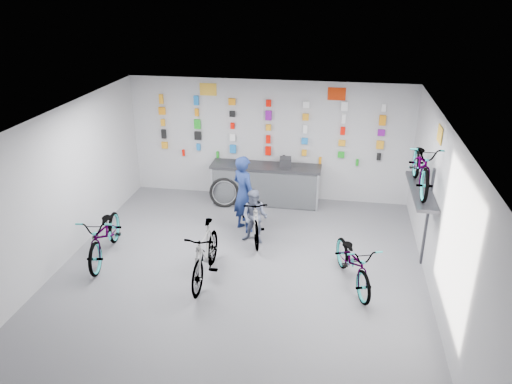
% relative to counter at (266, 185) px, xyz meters
% --- Properties ---
extents(floor, '(8.00, 8.00, 0.00)m').
position_rel_counter_xyz_m(floor, '(0.00, -3.54, -0.49)').
color(floor, '#56575C').
rests_on(floor, ground).
extents(ceiling, '(8.00, 8.00, 0.00)m').
position_rel_counter_xyz_m(ceiling, '(0.00, -3.54, 2.51)').
color(ceiling, white).
rests_on(ceiling, wall_back).
extents(wall_back, '(7.00, 0.00, 7.00)m').
position_rel_counter_xyz_m(wall_back, '(0.00, 0.46, 1.01)').
color(wall_back, silver).
rests_on(wall_back, floor).
extents(wall_front, '(7.00, 0.00, 7.00)m').
position_rel_counter_xyz_m(wall_front, '(0.00, -7.54, 1.01)').
color(wall_front, silver).
rests_on(wall_front, floor).
extents(wall_left, '(0.00, 8.00, 8.00)m').
position_rel_counter_xyz_m(wall_left, '(-3.50, -3.54, 1.01)').
color(wall_left, silver).
rests_on(wall_left, floor).
extents(wall_right, '(0.00, 8.00, 8.00)m').
position_rel_counter_xyz_m(wall_right, '(3.50, -3.54, 1.01)').
color(wall_right, silver).
rests_on(wall_right, floor).
extents(counter, '(2.70, 0.66, 1.00)m').
position_rel_counter_xyz_m(counter, '(0.00, 0.00, 0.00)').
color(counter, black).
rests_on(counter, floor).
extents(merch_wall, '(5.57, 0.08, 1.57)m').
position_rel_counter_xyz_m(merch_wall, '(-0.02, 0.39, 1.31)').
color(merch_wall, orange).
rests_on(merch_wall, wall_back).
extents(wall_bracket, '(0.39, 1.90, 2.00)m').
position_rel_counter_xyz_m(wall_bracket, '(3.33, -2.34, 0.98)').
color(wall_bracket, '#333338').
rests_on(wall_bracket, wall_right).
extents(sign_left, '(0.42, 0.02, 0.30)m').
position_rel_counter_xyz_m(sign_left, '(-1.50, 0.44, 2.23)').
color(sign_left, gold).
rests_on(sign_left, wall_back).
extents(sign_right, '(0.42, 0.02, 0.30)m').
position_rel_counter_xyz_m(sign_right, '(1.60, 0.44, 2.23)').
color(sign_right, red).
rests_on(sign_right, wall_back).
extents(sign_side, '(0.02, 0.40, 0.30)m').
position_rel_counter_xyz_m(sign_side, '(3.48, -2.34, 2.16)').
color(sign_side, gold).
rests_on(sign_side, wall_right).
extents(bike_left, '(0.99, 2.05, 1.03)m').
position_rel_counter_xyz_m(bike_left, '(-2.76, -3.17, 0.03)').
color(bike_left, gray).
rests_on(bike_left, floor).
extents(bike_center, '(0.52, 1.82, 1.09)m').
position_rel_counter_xyz_m(bike_center, '(-0.58, -3.61, 0.06)').
color(bike_center, gray).
rests_on(bike_center, floor).
extents(bike_right, '(1.16, 1.90, 0.94)m').
position_rel_counter_xyz_m(bike_right, '(2.12, -3.31, -0.02)').
color(bike_right, gray).
rests_on(bike_right, floor).
extents(bike_service, '(0.93, 1.76, 1.02)m').
position_rel_counter_xyz_m(bike_service, '(0.03, -1.88, 0.02)').
color(bike_service, gray).
rests_on(bike_service, floor).
extents(bike_wall, '(0.63, 1.80, 0.95)m').
position_rel_counter_xyz_m(bike_wall, '(3.25, -2.34, 1.57)').
color(bike_wall, gray).
rests_on(bike_wall, wall_bracket).
extents(clerk, '(0.75, 0.73, 1.74)m').
position_rel_counter_xyz_m(clerk, '(-0.26, -1.50, 0.38)').
color(clerk, navy).
rests_on(clerk, floor).
extents(customer, '(0.65, 0.55, 1.19)m').
position_rel_counter_xyz_m(customer, '(0.08, -2.05, 0.11)').
color(customer, slate).
rests_on(customer, floor).
extents(spare_wheel, '(0.76, 0.31, 0.74)m').
position_rel_counter_xyz_m(spare_wheel, '(-0.97, -0.37, -0.12)').
color(spare_wheel, black).
rests_on(spare_wheel, floor).
extents(register, '(0.31, 0.33, 0.22)m').
position_rel_counter_xyz_m(register, '(0.48, 0.01, 0.62)').
color(register, black).
rests_on(register, counter).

